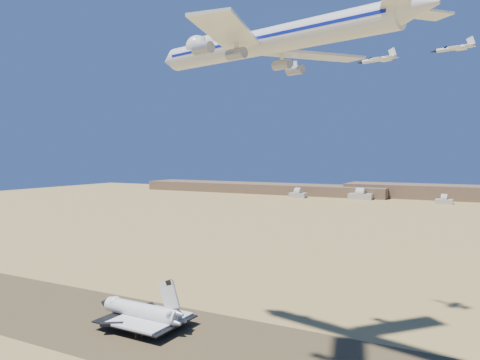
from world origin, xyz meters
The scene contains 11 objects.
ground centered at (0.00, 0.00, 0.00)m, with size 1200.00×1200.00×0.00m, color #A58749.
runway centered at (0.00, 0.00, 0.03)m, with size 600.00×50.00×0.06m, color brown.
ridgeline centered at (65.32, 527.31, 7.63)m, with size 960.00×90.00×18.00m.
hangars centered at (-64.00, 478.43, 4.83)m, with size 200.50×29.50×30.00m.
shuttle centered at (-15.79, 2.28, 4.77)m, with size 35.99×22.37×17.76m.
carrier_747 centered at (29.90, -1.48, 88.31)m, with size 88.23×66.46×21.95m.
crew_a centered at (-9.22, -5.20, 0.88)m, with size 0.60×0.39×1.65m, color #E25A0D.
crew_b centered at (-10.13, -6.95, 0.90)m, with size 0.82×0.47×1.68m, color #E25A0D.
crew_c centered at (-5.42, -4.64, 0.85)m, with size 0.93×0.48×1.58m, color #E25A0D.
chase_jet_c centered at (51.45, 46.75, 90.29)m, with size 15.07×8.91×3.87m.
chase_jet_d centered at (74.51, 56.45, 93.59)m, with size 14.71×8.62×3.76m.
Camera 1 is at (86.33, -117.96, 57.82)m, focal length 35.00 mm.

